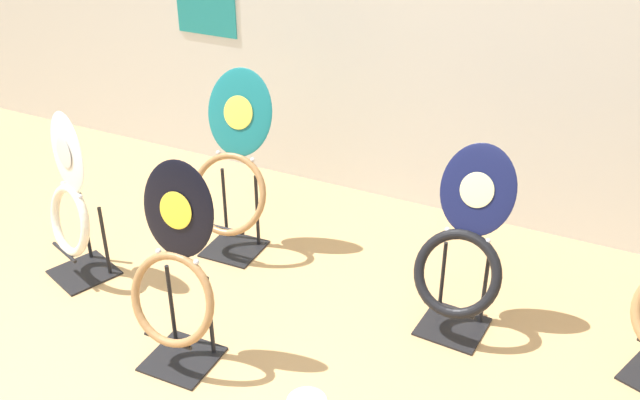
# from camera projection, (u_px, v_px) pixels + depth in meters

# --- Properties ---
(toilet_seat_display_jazz_black) EXTENTS (0.40, 0.29, 0.89)m
(toilet_seat_display_jazz_black) POSITION_uv_depth(u_px,v_px,m) (175.00, 274.00, 2.83)
(toilet_seat_display_jazz_black) COLOR black
(toilet_seat_display_jazz_black) RESTS_ON ground_plane
(toilet_seat_display_teal_sax) EXTENTS (0.43, 0.36, 0.94)m
(toilet_seat_display_teal_sax) POSITION_uv_depth(u_px,v_px,m) (233.00, 171.00, 3.58)
(toilet_seat_display_teal_sax) COLOR black
(toilet_seat_display_teal_sax) RESTS_ON ground_plane
(toilet_seat_display_white_plain) EXTENTS (0.38, 0.36, 0.86)m
(toilet_seat_display_white_plain) POSITION_uv_depth(u_px,v_px,m) (71.00, 205.00, 3.38)
(toilet_seat_display_white_plain) COLOR black
(toilet_seat_display_white_plain) RESTS_ON ground_plane
(toilet_seat_display_navy_moon) EXTENTS (0.40, 0.38, 0.83)m
(toilet_seat_display_navy_moon) POSITION_uv_depth(u_px,v_px,m) (462.00, 258.00, 3.05)
(toilet_seat_display_navy_moon) COLOR black
(toilet_seat_display_navy_moon) RESTS_ON ground_plane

